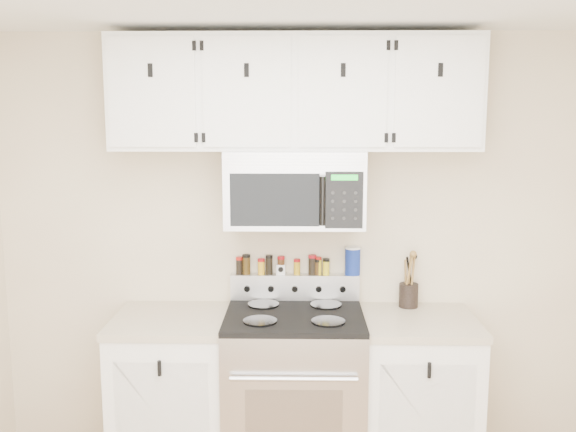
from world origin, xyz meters
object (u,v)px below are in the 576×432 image
Objects in this scene: range at (294,393)px; salt_canister at (353,261)px; microwave at (295,188)px; utensil_crock at (409,293)px.

salt_canister reaches higher than range.
range is 1.15m from microwave.
salt_canister reaches higher than utensil_crock.
microwave is at bearing -170.99° from utensil_crock.
utensil_crock is (0.67, 0.11, -0.63)m from microwave.
utensil_crock is (0.67, 0.23, 0.51)m from range.
range is at bearing -160.77° from utensil_crock.
microwave is 0.58m from salt_canister.
range is 6.57× the size of salt_canister.
utensil_crock is 1.93× the size of salt_canister.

